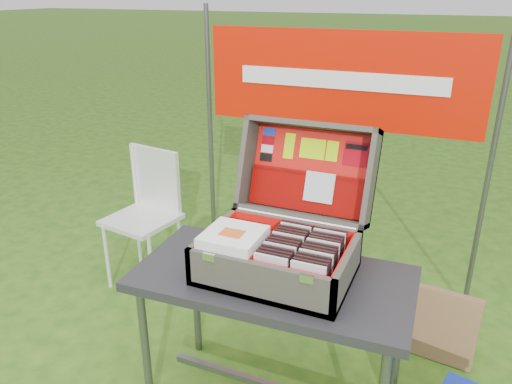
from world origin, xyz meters
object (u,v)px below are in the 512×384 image
at_px(chair, 141,221).
at_px(suitcase, 283,209).
at_px(table, 272,345).
at_px(cardboard_box, 440,326).

bearing_deg(chair, suitcase, -18.83).
xyz_separation_m(table, suitcase, (0.01, 0.06, 0.62)).
xyz_separation_m(suitcase, chair, (-1.17, 0.62, -0.54)).
bearing_deg(cardboard_box, suitcase, -130.47).
height_order(chair, cardboard_box, chair).
bearing_deg(cardboard_box, chair, -173.72).
bearing_deg(table, chair, 146.87).
relative_size(table, suitcase, 1.89).
height_order(suitcase, chair, suitcase).
relative_size(chair, cardboard_box, 2.25).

